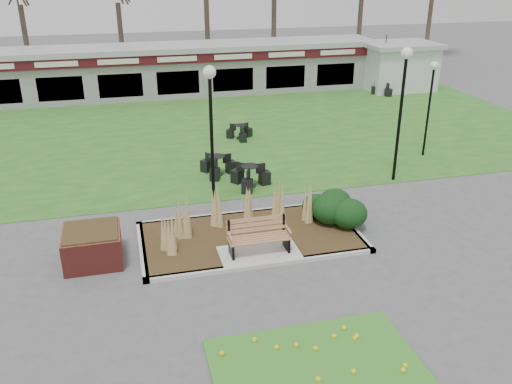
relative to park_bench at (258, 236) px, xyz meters
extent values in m
plane|color=#515154|center=(0.00, -0.25, -0.59)|extent=(100.00, 100.00, 0.00)
cube|color=#26641F|center=(0.00, 11.75, -0.58)|extent=(34.00, 16.00, 0.02)
cube|color=#2B7521|center=(0.00, -4.85, -0.55)|extent=(4.20, 3.00, 0.08)
cube|color=#342614|center=(0.00, 0.95, -0.53)|extent=(6.22, 3.22, 0.12)
cube|color=#B7B7B2|center=(0.00, -0.66, -0.53)|extent=(6.40, 0.18, 0.12)
cube|color=#B7B7B2|center=(0.00, 2.56, -0.53)|extent=(6.40, 0.18, 0.12)
cube|color=#B7B7B2|center=(-3.11, 0.95, -0.53)|extent=(0.18, 3.40, 0.12)
cube|color=#B7B7B2|center=(3.11, 0.95, -0.53)|extent=(0.18, 3.40, 0.12)
cube|color=#B7B7B2|center=(0.00, -0.10, -0.52)|extent=(2.20, 1.20, 0.13)
cone|color=tan|center=(-1.90, 1.35, 0.11)|extent=(0.36, 0.36, 1.15)
cone|color=tan|center=(-0.90, 1.75, 0.11)|extent=(0.36, 0.36, 1.15)
cone|color=tan|center=(0.20, 1.95, 0.11)|extent=(0.36, 0.36, 1.15)
cone|color=tan|center=(1.10, 1.75, 0.11)|extent=(0.36, 0.36, 1.15)
cone|color=tan|center=(1.90, 1.35, 0.11)|extent=(0.36, 0.36, 1.15)
cone|color=tan|center=(-2.40, 0.55, 0.11)|extent=(0.36, 0.36, 1.15)
ellipsoid|color=black|center=(2.60, 1.15, 0.00)|extent=(1.21, 1.10, 0.99)
ellipsoid|color=black|center=(3.00, 0.75, -0.04)|extent=(1.10, 1.00, 0.90)
ellipsoid|color=black|center=(2.90, 1.65, -0.06)|extent=(1.06, 0.96, 0.86)
ellipsoid|color=black|center=(2.30, 1.65, -0.11)|extent=(0.92, 0.84, 0.76)
cube|color=#AA744C|center=(0.00, -0.10, -0.03)|extent=(1.70, 0.57, 0.04)
cube|color=#AA744C|center=(0.00, 0.21, 0.25)|extent=(1.70, 0.13, 0.44)
cube|color=black|center=(-0.78, -0.10, -0.25)|extent=(0.06, 0.55, 0.42)
cube|color=black|center=(0.78, -0.10, -0.25)|extent=(0.06, 0.55, 0.42)
cube|color=black|center=(-0.78, 0.20, 0.22)|extent=(0.06, 0.06, 0.50)
cube|color=black|center=(0.78, 0.20, 0.22)|extent=(0.06, 0.06, 0.50)
cube|color=#AA744C|center=(-0.82, -0.12, 0.15)|extent=(0.05, 0.50, 0.04)
cube|color=#AA744C|center=(0.82, -0.12, 0.15)|extent=(0.05, 0.50, 0.04)
cube|color=maroon|center=(-4.40, 0.75, -0.14)|extent=(1.50, 1.50, 0.90)
cube|color=#342614|center=(-4.40, 0.75, 0.33)|extent=(1.40, 1.40, 0.06)
cube|color=gray|center=(0.00, 19.75, 0.71)|extent=(24.00, 3.00, 2.60)
cube|color=#460F15|center=(0.00, 18.20, 1.76)|extent=(24.00, 0.18, 0.55)
cube|color=#BABABF|center=(0.00, 19.75, 2.16)|extent=(24.60, 3.40, 0.30)
cube|color=silver|center=(0.00, 18.09, 1.76)|extent=(22.00, 0.02, 0.28)
cube|color=black|center=(0.00, 18.30, 0.41)|extent=(22.00, 0.10, 1.30)
cube|color=silver|center=(13.50, 17.75, 0.71)|extent=(4.00, 3.00, 2.60)
cube|color=#BABABF|center=(13.50, 17.75, 2.11)|extent=(4.40, 3.40, 0.25)
cylinder|color=#47382B|center=(-9.00, 27.75, 2.00)|extent=(0.36, 0.36, 5.17)
cylinder|color=#47382B|center=(-3.00, 27.75, 2.00)|extent=(0.36, 0.36, 5.17)
cylinder|color=#47382B|center=(3.00, 27.75, 2.00)|extent=(0.36, 0.36, 5.17)
cylinder|color=#47382B|center=(9.00, 27.75, 2.00)|extent=(0.36, 0.36, 5.17)
cylinder|color=#47382B|center=(15.00, 27.75, 2.00)|extent=(0.36, 0.36, 5.17)
cylinder|color=#47382B|center=(21.00, 27.75, 2.00)|extent=(0.36, 0.36, 5.17)
cylinder|color=black|center=(-0.70, 3.03, 1.58)|extent=(0.11, 0.11, 4.33)
sphere|color=white|center=(-0.70, 3.03, 3.91)|extent=(0.39, 0.39, 0.39)
cylinder|color=black|center=(6.22, 4.07, 1.63)|extent=(0.11, 0.11, 4.43)
sphere|color=white|center=(6.22, 4.07, 4.02)|extent=(0.40, 0.40, 0.40)
cylinder|color=black|center=(8.67, 6.21, 1.19)|extent=(0.09, 0.09, 3.57)
sphere|color=white|center=(8.67, 6.21, 3.12)|extent=(0.32, 0.32, 0.32)
cylinder|color=black|center=(-0.01, 6.15, -0.55)|extent=(0.44, 0.44, 0.03)
cylinder|color=black|center=(-0.01, 6.15, -0.20)|extent=(0.05, 0.05, 0.72)
cylinder|color=black|center=(-0.01, 6.15, 0.17)|extent=(0.60, 0.60, 0.02)
cube|color=black|center=(0.53, 6.25, -0.34)|extent=(0.39, 0.39, 0.46)
cube|color=black|center=(-0.36, 6.58, -0.34)|extent=(0.48, 0.48, 0.46)
cube|color=black|center=(-0.20, 5.64, -0.34)|extent=(0.44, 0.44, 0.46)
cylinder|color=black|center=(0.91, 4.75, -0.55)|extent=(0.46, 0.46, 0.03)
cylinder|color=black|center=(0.91, 4.75, -0.18)|extent=(0.05, 0.05, 0.76)
cylinder|color=black|center=(0.91, 4.75, 0.21)|extent=(0.63, 0.63, 0.03)
cube|color=black|center=(1.48, 4.83, -0.33)|extent=(0.40, 0.40, 0.48)
cube|color=black|center=(0.56, 5.21, -0.33)|extent=(0.50, 0.50, 0.48)
cube|color=black|center=(0.69, 4.22, -0.33)|extent=(0.47, 0.47, 0.48)
cylinder|color=black|center=(1.81, 10.23, -0.56)|extent=(0.38, 0.38, 0.03)
cylinder|color=black|center=(1.81, 10.23, -0.25)|extent=(0.04, 0.04, 0.63)
cylinder|color=black|center=(1.81, 10.23, 0.08)|extent=(0.52, 0.52, 0.02)
cube|color=black|center=(2.22, 10.47, -0.37)|extent=(0.41, 0.41, 0.40)
cube|color=black|center=(1.39, 10.47, -0.37)|extent=(0.40, 0.40, 0.40)
cube|color=black|center=(1.81, 9.75, -0.37)|extent=(0.30, 0.30, 0.40)
cylinder|color=black|center=(12.00, 16.54, -0.55)|extent=(0.43, 0.43, 0.03)
cylinder|color=black|center=(12.00, 16.54, -0.21)|extent=(0.05, 0.05, 0.70)
cylinder|color=black|center=(12.00, 16.54, 0.16)|extent=(0.59, 0.59, 0.02)
cube|color=black|center=(12.43, 16.87, -0.34)|extent=(0.47, 0.47, 0.45)
cube|color=black|center=(11.51, 16.76, -0.34)|extent=(0.44, 0.44, 0.45)
cube|color=black|center=(12.06, 16.01, -0.34)|extent=(0.37, 0.37, 0.45)
cylinder|color=black|center=(12.51, 17.75, 0.51)|extent=(0.06, 0.06, 2.20)
imported|color=#3560BA|center=(12.51, 17.75, 0.82)|extent=(2.12, 2.15, 1.62)
camera|label=1|loc=(-3.29, -12.66, 7.00)|focal=38.00mm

